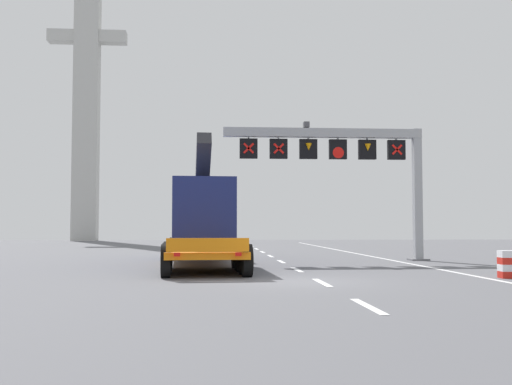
% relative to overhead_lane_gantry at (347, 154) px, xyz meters
% --- Properties ---
extents(ground, '(112.00, 112.00, 0.00)m').
position_rel_overhead_lane_gantry_xyz_m(ground, '(-3.98, -11.01, -5.26)').
color(ground, '#5B5B60').
extents(lane_markings, '(0.20, 67.84, 0.01)m').
position_rel_overhead_lane_gantry_xyz_m(lane_markings, '(-3.40, 15.60, -5.26)').
color(lane_markings, silver).
rests_on(lane_markings, ground).
extents(edge_line_right, '(0.20, 63.00, 0.01)m').
position_rel_overhead_lane_gantry_xyz_m(edge_line_right, '(2.22, 0.99, -5.26)').
color(edge_line_right, silver).
rests_on(edge_line_right, ground).
extents(overhead_lane_gantry, '(10.16, 0.90, 6.86)m').
position_rel_overhead_lane_gantry_xyz_m(overhead_lane_gantry, '(0.00, 0.00, 0.00)').
color(overhead_lane_gantry, '#9EA0A5').
rests_on(overhead_lane_gantry, ground).
extents(heavy_haul_truck_orange, '(3.64, 14.16, 5.30)m').
position_rel_overhead_lane_gantry_xyz_m(heavy_haul_truck_orange, '(-7.24, -1.99, -3.27)').
color(heavy_haul_truck_orange, orange).
rests_on(heavy_haul_truck_orange, ground).
extents(bridge_pylon_distant, '(9.00, 2.00, 38.32)m').
position_rel_overhead_lane_gantry_xyz_m(bridge_pylon_distant, '(-21.30, 41.79, 14.29)').
color(bridge_pylon_distant, '#B7B7B2').
rests_on(bridge_pylon_distant, ground).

